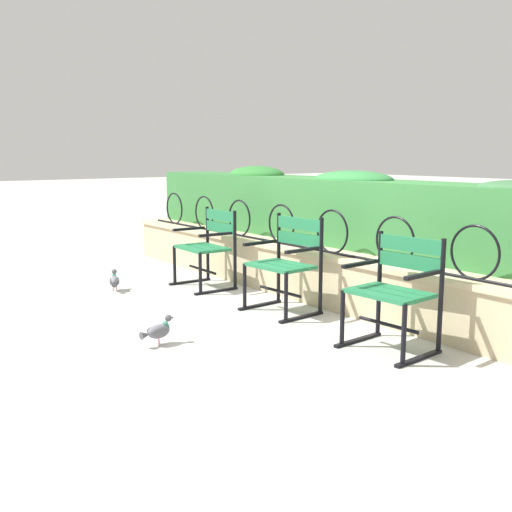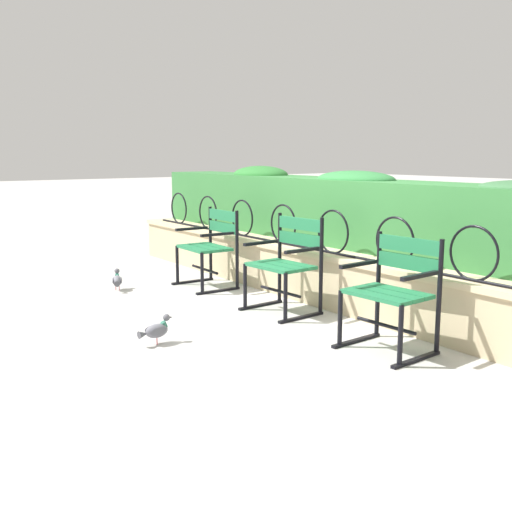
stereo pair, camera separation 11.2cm
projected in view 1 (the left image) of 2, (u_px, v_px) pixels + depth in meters
name	position (u px, v px, depth m)	size (l,w,h in m)	color
ground_plane	(243.00, 318.00, 5.38)	(60.00, 60.00, 0.00)	#B7B5AF
stone_wall	(322.00, 276.00, 5.91)	(7.11, 0.41, 0.52)	#C6B289
iron_arch_fence	(307.00, 230.00, 5.91)	(6.58, 0.02, 0.42)	black
hedge_row	(359.00, 210.00, 6.12)	(6.97, 0.67, 0.78)	#387A3D
park_chair_left	(208.00, 245.00, 6.59)	(0.64, 0.54, 0.86)	#237547
park_chair_centre	(286.00, 261.00, 5.55)	(0.64, 0.56, 0.89)	#237547
park_chair_right	(396.00, 289.00, 4.47)	(0.63, 0.55, 0.85)	#237547
pigeon_near_chairs	(115.00, 281.00, 6.43)	(0.28, 0.17, 0.22)	slate
pigeon_far_side	(158.00, 331.00, 4.61)	(0.12, 0.29, 0.22)	slate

